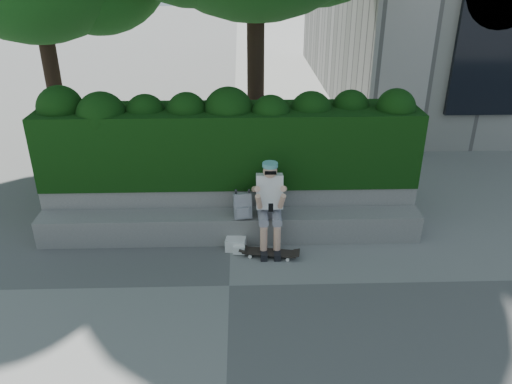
{
  "coord_description": "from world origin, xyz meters",
  "views": [
    {
      "loc": [
        0.2,
        -5.64,
        4.15
      ],
      "look_at": [
        0.4,
        1.0,
        0.95
      ],
      "focal_mm": 35.0,
      "sensor_mm": 36.0,
      "label": 1
    }
  ],
  "objects_px": {
    "skateboard": "(269,252)",
    "backpack_plaid": "(243,206)",
    "person": "(270,202)",
    "backpack_ground": "(236,244)"
  },
  "relations": [
    {
      "from": "person",
      "to": "backpack_ground",
      "type": "bearing_deg",
      "value": -165.01
    },
    {
      "from": "skateboard",
      "to": "backpack_plaid",
      "type": "bearing_deg",
      "value": 142.57
    },
    {
      "from": "person",
      "to": "backpack_ground",
      "type": "height_order",
      "value": "person"
    },
    {
      "from": "person",
      "to": "backpack_ground",
      "type": "relative_size",
      "value": 4.58
    },
    {
      "from": "person",
      "to": "skateboard",
      "type": "height_order",
      "value": "person"
    },
    {
      "from": "person",
      "to": "skateboard",
      "type": "relative_size",
      "value": 1.66
    },
    {
      "from": "backpack_ground",
      "to": "skateboard",
      "type": "bearing_deg",
      "value": -14.05
    },
    {
      "from": "backpack_ground",
      "to": "person",
      "type": "bearing_deg",
      "value": 23.46
    },
    {
      "from": "skateboard",
      "to": "backpack_ground",
      "type": "xyz_separation_m",
      "value": [
        -0.51,
        0.21,
        0.03
      ]
    },
    {
      "from": "skateboard",
      "to": "backpack_plaid",
      "type": "distance_m",
      "value": 0.82
    }
  ]
}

